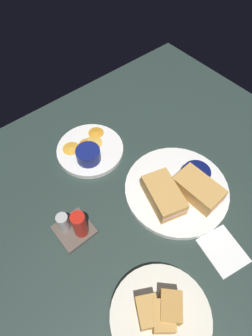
# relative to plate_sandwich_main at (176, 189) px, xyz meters

# --- Properties ---
(ground_plane) EXTENTS (1.10, 1.10, 0.03)m
(ground_plane) POSITION_rel_plate_sandwich_main_xyz_m (-0.00, 0.03, -0.02)
(ground_plane) COLOR #283833
(plate_sandwich_main) EXTENTS (0.29, 0.29, 0.02)m
(plate_sandwich_main) POSITION_rel_plate_sandwich_main_xyz_m (0.00, 0.00, 0.00)
(plate_sandwich_main) COLOR white
(plate_sandwich_main) RESTS_ON ground_plane
(sandwich_half_near) EXTENTS (0.15, 0.11, 0.05)m
(sandwich_half_near) POSITION_rel_plate_sandwich_main_xyz_m (-0.00, 0.06, 0.03)
(sandwich_half_near) COLOR tan
(sandwich_half_near) RESTS_ON plate_sandwich_main
(sandwich_half_far) EXTENTS (0.14, 0.08, 0.05)m
(sandwich_half_far) POSITION_rel_plate_sandwich_main_xyz_m (-0.05, -0.03, 0.03)
(sandwich_half_far) COLOR tan
(sandwich_half_far) RESTS_ON plate_sandwich_main
(ramekin_dark_sauce) EXTENTS (0.08, 0.08, 0.03)m
(ramekin_dark_sauce) POSITION_rel_plate_sandwich_main_xyz_m (-0.01, -0.07, 0.03)
(ramekin_dark_sauce) COLOR #0C144C
(ramekin_dark_sauce) RESTS_ON plate_sandwich_main
(spoon_by_dark_ramekin) EXTENTS (0.06, 0.09, 0.01)m
(spoon_by_dark_ramekin) POSITION_rel_plate_sandwich_main_xyz_m (0.02, -0.01, 0.01)
(spoon_by_dark_ramekin) COLOR silver
(spoon_by_dark_ramekin) RESTS_ON plate_sandwich_main
(plate_chips_companion) EXTENTS (0.21, 0.21, 0.02)m
(plate_chips_companion) POSITION_rel_plate_sandwich_main_xyz_m (0.27, 0.10, 0.00)
(plate_chips_companion) COLOR white
(plate_chips_companion) RESTS_ON ground_plane
(ramekin_light_gravy) EXTENTS (0.07, 0.07, 0.04)m
(ramekin_light_gravy) POSITION_rel_plate_sandwich_main_xyz_m (0.24, 0.13, 0.03)
(ramekin_light_gravy) COLOR navy
(ramekin_light_gravy) RESTS_ON plate_chips_companion
(spoon_by_gravy_ramekin) EXTENTS (0.07, 0.09, 0.01)m
(spoon_by_gravy_ramekin) POSITION_rel_plate_sandwich_main_xyz_m (0.25, 0.14, 0.01)
(spoon_by_gravy_ramekin) COLOR silver
(spoon_by_gravy_ramekin) RESTS_ON plate_chips_companion
(plantain_chip_scatter) EXTENTS (0.10, 0.17, 0.01)m
(plantain_chip_scatter) POSITION_rel_plate_sandwich_main_xyz_m (0.30, 0.10, 0.01)
(plantain_chip_scatter) COLOR orange
(plantain_chip_scatter) RESTS_ON plate_chips_companion
(bread_basket_rear) EXTENTS (0.22, 0.22, 0.08)m
(bread_basket_rear) POSITION_rel_plate_sandwich_main_xyz_m (-0.20, 0.26, 0.02)
(bread_basket_rear) COLOR silver
(bread_basket_rear) RESTS_ON ground_plane
(condiment_caddy) EXTENTS (0.09, 0.09, 0.10)m
(condiment_caddy) POSITION_rel_plate_sandwich_main_xyz_m (0.08, 0.29, 0.03)
(condiment_caddy) COLOR brown
(condiment_caddy) RESTS_ON ground_plane
(paper_napkin_folded) EXTENTS (0.13, 0.11, 0.00)m
(paper_napkin_folded) POSITION_rel_plate_sandwich_main_xyz_m (-0.20, 0.03, -0.01)
(paper_napkin_folded) COLOR white
(paper_napkin_folded) RESTS_ON ground_plane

